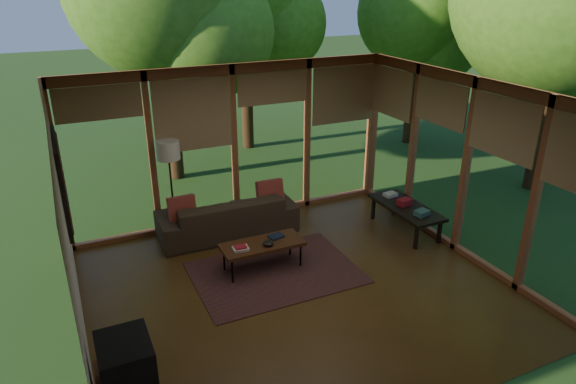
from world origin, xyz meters
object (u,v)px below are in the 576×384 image
television (126,366)px  coffee_table (262,245)px  sofa (227,215)px  floor_lamp (169,156)px  side_console (406,208)px

television → coffee_table: size_ratio=0.46×
sofa → coffee_table: (0.10, -1.29, 0.06)m
sofa → floor_lamp: (-0.82, 0.26, 1.08)m
television → floor_lamp: size_ratio=0.33×
television → side_console: size_ratio=0.39×
floor_lamp → coffee_table: 2.07m
side_console → coffee_table: bearing=-177.1°
television → coffee_table: bearing=46.0°
sofa → side_console: 2.98m
sofa → floor_lamp: floor_lamp is taller
sofa → television: bearing=60.8°
sofa → side_console: (2.74, -1.16, 0.08)m
television → side_console: (4.85, 2.42, -0.44)m
floor_lamp → side_console: bearing=-21.7°
sofa → side_console: sofa is taller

